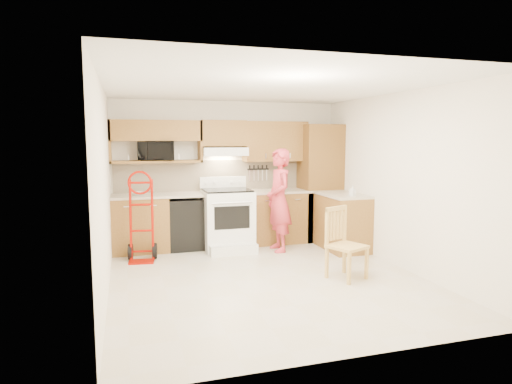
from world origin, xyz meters
name	(u,v)px	position (x,y,z in m)	size (l,w,h in m)	color
floor	(267,279)	(0.00, 0.00, -0.01)	(4.00, 4.50, 0.02)	#C0B499
ceiling	(267,86)	(0.00, 0.00, 2.51)	(4.00, 4.50, 0.02)	white
wall_back	(228,172)	(0.00, 2.26, 1.25)	(4.00, 0.02, 2.50)	white
wall_front	(354,213)	(0.00, -2.26, 1.25)	(4.00, 0.02, 2.50)	white
wall_left	(103,190)	(-2.01, 0.00, 1.25)	(0.02, 4.50, 2.50)	white
wall_right	(401,181)	(2.01, 0.00, 1.25)	(0.02, 4.50, 2.50)	white
backsplash	(228,175)	(0.00, 2.23, 1.20)	(3.92, 0.03, 0.55)	beige
lower_cab_left	(140,224)	(-1.55, 1.95, 0.45)	(0.90, 0.60, 0.90)	brown
dishwasher	(186,223)	(-0.80, 1.95, 0.42)	(0.60, 0.60, 0.85)	black
lower_cab_right	(277,217)	(0.83, 1.95, 0.45)	(1.14, 0.60, 0.90)	brown
countertop_left	(158,195)	(-1.25, 1.95, 0.92)	(1.50, 0.63, 0.04)	#BAAB95
countertop_right	(277,191)	(0.83, 1.95, 0.92)	(1.14, 0.63, 0.04)	#BAAB95
cab_return_right	(342,223)	(1.70, 1.15, 0.45)	(0.60, 1.00, 0.90)	brown
countertop_return	(343,195)	(1.70, 1.15, 0.92)	(0.63, 1.00, 0.04)	#BAAB95
pantry_tall	(320,183)	(1.65, 1.95, 1.05)	(0.70, 0.60, 2.10)	brown
upper_cab_left	(156,131)	(-1.25, 2.08, 1.98)	(1.50, 0.33, 0.34)	brown
upper_shelf_mw	(157,162)	(-1.25, 2.08, 1.47)	(1.50, 0.33, 0.04)	brown
upper_cab_center	(223,133)	(-0.12, 2.08, 1.94)	(0.76, 0.33, 0.44)	brown
upper_cab_right	(275,141)	(0.83, 2.08, 1.80)	(1.14, 0.33, 0.70)	brown
range_hood	(224,151)	(-0.12, 2.02, 1.63)	(0.76, 0.46, 0.14)	white
knife_strip	(258,173)	(0.55, 2.21, 1.24)	(0.40, 0.05, 0.29)	black
microwave	(156,151)	(-1.25, 2.08, 1.65)	(0.58, 0.39, 0.32)	black
range	(228,214)	(-0.13, 1.68, 0.60)	(0.81, 1.07, 1.19)	white
person	(279,200)	(0.65, 1.35, 0.84)	(0.62, 0.40, 1.69)	#C33540
hand_truck	(141,221)	(-1.55, 1.35, 0.62)	(0.49, 0.45, 1.24)	#9D0C00
dining_chair	(347,244)	(1.01, -0.31, 0.47)	(0.43, 0.46, 0.95)	#DFAE58
soap_bottle	(353,191)	(1.70, 0.82, 1.02)	(0.08, 0.08, 0.17)	white
bowl	(138,193)	(-1.57, 1.95, 0.96)	(0.20, 0.20, 0.05)	white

